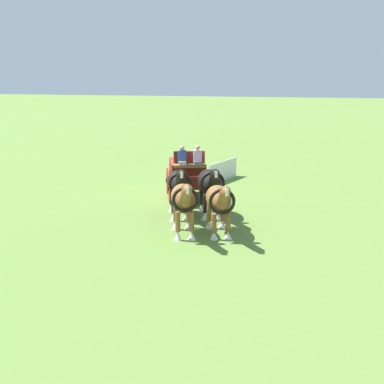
{
  "coord_description": "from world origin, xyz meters",
  "views": [
    {
      "loc": [
        24.04,
        6.5,
        5.84
      ],
      "look_at": [
        4.06,
        1.3,
        1.2
      ],
      "focal_mm": 49.58,
      "sensor_mm": 36.0,
      "label": 1
    }
  ],
  "objects_px": {
    "show_wagon": "(187,173)",
    "draft_horse_rear_near": "(210,183)",
    "draft_horse_rear_off": "(179,184)",
    "draft_horse_lead_off": "(184,199)",
    "draft_horse_lead_near": "(219,201)"
  },
  "relations": [
    {
      "from": "draft_horse_lead_near",
      "to": "draft_horse_rear_off",
      "type": "bearing_deg",
      "value": -133.47
    },
    {
      "from": "show_wagon",
      "to": "draft_horse_rear_near",
      "type": "distance_m",
      "value": 3.49
    },
    {
      "from": "draft_horse_rear_near",
      "to": "draft_horse_rear_off",
      "type": "bearing_deg",
      "value": -69.41
    },
    {
      "from": "show_wagon",
      "to": "draft_horse_lead_near",
      "type": "height_order",
      "value": "show_wagon"
    },
    {
      "from": "show_wagon",
      "to": "draft_horse_rear_off",
      "type": "relative_size",
      "value": 1.85
    },
    {
      "from": "draft_horse_rear_near",
      "to": "draft_horse_lead_near",
      "type": "height_order",
      "value": "draft_horse_rear_near"
    },
    {
      "from": "draft_horse_rear_near",
      "to": "draft_horse_rear_off",
      "type": "xyz_separation_m",
      "value": [
        0.46,
        -1.22,
        0.0
      ]
    },
    {
      "from": "show_wagon",
      "to": "draft_horse_rear_near",
      "type": "relative_size",
      "value": 1.82
    },
    {
      "from": "show_wagon",
      "to": "draft_horse_rear_near",
      "type": "height_order",
      "value": "show_wagon"
    },
    {
      "from": "draft_horse_rear_near",
      "to": "draft_horse_lead_off",
      "type": "distance_m",
      "value": 2.92
    },
    {
      "from": "draft_horse_rear_off",
      "to": "draft_horse_lead_off",
      "type": "height_order",
      "value": "draft_horse_rear_off"
    },
    {
      "from": "draft_horse_rear_near",
      "to": "draft_horse_rear_off",
      "type": "height_order",
      "value": "draft_horse_rear_off"
    },
    {
      "from": "draft_horse_rear_near",
      "to": "draft_horse_lead_off",
      "type": "relative_size",
      "value": 1.04
    },
    {
      "from": "draft_horse_lead_off",
      "to": "show_wagon",
      "type": "bearing_deg",
      "value": -166.21
    },
    {
      "from": "draft_horse_lead_near",
      "to": "draft_horse_lead_off",
      "type": "bearing_deg",
      "value": -69.97
    }
  ]
}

